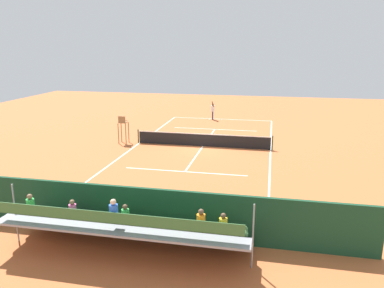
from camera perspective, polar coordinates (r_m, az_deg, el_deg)
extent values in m
plane|color=#BC6033|center=(28.66, 1.64, -0.34)|extent=(60.00, 60.00, 0.00)
cube|color=white|center=(39.26, 4.50, 3.74)|extent=(10.00, 0.10, 0.01)
cube|color=white|center=(18.51, -4.50, -8.99)|extent=(10.00, 0.10, 0.01)
cube|color=white|center=(28.24, 11.68, -0.87)|extent=(0.10, 22.00, 0.01)
cube|color=white|center=(29.91, -7.83, 0.18)|extent=(0.10, 22.00, 0.01)
cube|color=white|center=(34.46, 3.43, 2.22)|extent=(7.50, 0.10, 0.01)
cube|color=white|center=(22.98, -1.05, -4.16)|extent=(7.50, 0.10, 0.01)
cube|color=white|center=(28.65, 1.64, -0.33)|extent=(0.10, 12.10, 0.01)
cube|color=white|center=(39.26, 4.50, 3.74)|extent=(0.10, 0.30, 0.01)
cube|color=black|center=(28.54, 1.65, 0.54)|extent=(10.00, 0.02, 0.91)
cube|color=white|center=(28.43, 1.65, 1.49)|extent=(10.00, 0.04, 0.06)
cylinder|color=#2D5133|center=(28.10, 11.94, 0.17)|extent=(0.10, 0.10, 1.07)
cylinder|color=#2D5133|center=(29.82, -8.04, 1.18)|extent=(0.10, 0.10, 1.07)
cube|color=#194228|center=(15.50, -7.72, -9.92)|extent=(18.00, 0.16, 2.00)
cube|color=gray|center=(15.55, -8.06, -13.04)|extent=(9.00, 0.10, 0.45)
cube|color=gray|center=(15.17, -8.54, -13.01)|extent=(9.00, 0.80, 0.08)
cube|color=gray|center=(15.57, -8.02, -12.99)|extent=(9.00, 0.04, 0.45)
cube|color=#386B38|center=(14.90, -8.73, -11.75)|extent=(8.60, 0.36, 0.04)
cube|color=#386B38|center=(14.66, -9.01, -11.35)|extent=(8.60, 0.03, 0.36)
cube|color=gray|center=(14.31, -9.74, -12.84)|extent=(9.00, 0.80, 0.08)
cube|color=gray|center=(14.71, -9.15, -12.82)|extent=(9.00, 0.04, 0.45)
cube|color=#386B38|center=(14.04, -9.96, -11.50)|extent=(8.60, 0.36, 0.04)
cube|color=#386B38|center=(13.80, -10.28, -11.07)|extent=(8.60, 0.03, 0.36)
cube|color=gray|center=(13.45, -11.09, -12.64)|extent=(9.00, 0.80, 0.08)
cube|color=gray|center=(13.84, -10.43, -12.63)|extent=(9.00, 0.04, 0.45)
cube|color=#386B38|center=(13.18, -11.35, -11.20)|extent=(8.60, 0.36, 0.04)
cube|color=#386B38|center=(12.95, -11.70, -10.74)|extent=(8.60, 0.03, 0.36)
cylinder|color=gray|center=(13.31, 9.10, -13.51)|extent=(0.06, 0.06, 2.35)
cylinder|color=gray|center=(16.27, -24.91, -9.34)|extent=(0.06, 0.06, 2.35)
cube|color=#2D2D33|center=(16.02, -17.13, -10.15)|extent=(0.32, 0.40, 0.12)
cylinder|color=pink|center=(15.81, -17.42, -9.38)|extent=(0.30, 0.30, 0.45)
sphere|color=#8C6647|center=(15.69, -17.51, -8.29)|extent=(0.20, 0.20, 0.20)
cube|color=#2D2D33|center=(15.14, -9.72, -11.19)|extent=(0.32, 0.40, 0.12)
cylinder|color=green|center=(14.92, -9.94, -10.39)|extent=(0.30, 0.30, 0.45)
sphere|color=brown|center=(14.78, -9.99, -9.25)|extent=(0.20, 0.20, 0.20)
cube|color=#2D2D33|center=(15.86, -22.66, -9.15)|extent=(0.32, 0.40, 0.12)
cylinder|color=green|center=(15.66, -23.01, -8.35)|extent=(0.30, 0.30, 0.45)
sphere|color=#8C6647|center=(15.54, -23.13, -7.25)|extent=(0.20, 0.20, 0.20)
cube|color=#2D2D33|center=(13.47, 1.44, -12.26)|extent=(0.32, 0.40, 0.12)
cylinder|color=orange|center=(13.23, 1.35, -11.39)|extent=(0.30, 0.30, 0.45)
sphere|color=brown|center=(13.10, 1.36, -10.11)|extent=(0.20, 0.20, 0.20)
cube|color=#2D2D33|center=(14.29, 4.73, -12.65)|extent=(0.32, 0.40, 0.12)
cylinder|color=yellow|center=(14.05, 4.69, -11.84)|extent=(0.30, 0.30, 0.45)
sphere|color=brown|center=(13.91, 4.72, -10.65)|extent=(0.20, 0.20, 0.20)
cube|color=#2D2D33|center=(13.33, -11.38, -10.70)|extent=(0.32, 0.40, 0.12)
cylinder|color=blue|center=(13.11, -11.65, -9.79)|extent=(0.30, 0.30, 0.45)
sphere|color=beige|center=(12.98, -11.72, -8.48)|extent=(0.20, 0.20, 0.20)
cylinder|color=olive|center=(30.08, -9.46, 1.76)|extent=(0.07, 0.07, 1.60)
cylinder|color=olive|center=(30.30, -10.52, 1.81)|extent=(0.07, 0.07, 1.60)
cylinder|color=olive|center=(29.54, -9.88, 1.50)|extent=(0.07, 0.07, 1.60)
cylinder|color=olive|center=(29.76, -10.95, 1.55)|extent=(0.07, 0.07, 1.60)
cube|color=olive|center=(29.75, -10.28, 3.21)|extent=(0.56, 0.56, 0.06)
cube|color=olive|center=(29.48, -10.47, 3.64)|extent=(0.56, 0.06, 0.48)
cube|color=olive|center=(29.62, -9.82, 3.48)|extent=(0.04, 0.48, 0.04)
cube|color=olive|center=(29.82, -10.75, 3.51)|extent=(0.04, 0.48, 0.04)
cube|color=#33383D|center=(15.81, 3.41, -11.51)|extent=(1.80, 0.40, 0.05)
cylinder|color=#33383D|center=(15.83, 6.14, -12.44)|extent=(0.06, 0.06, 0.45)
cylinder|color=#33383D|center=(16.02, 0.68, -12.01)|extent=(0.06, 0.06, 0.45)
cube|color=#33383D|center=(15.52, 3.32, -10.81)|extent=(1.80, 0.04, 0.36)
cube|color=black|center=(16.18, -4.56, -11.96)|extent=(0.90, 0.36, 0.36)
cylinder|color=navy|center=(38.91, 3.11, 4.29)|extent=(0.14, 0.14, 0.85)
cylinder|color=navy|center=(38.69, 3.11, 4.24)|extent=(0.14, 0.14, 0.85)
cylinder|color=white|center=(38.68, 3.12, 5.32)|extent=(0.41, 0.41, 0.60)
sphere|color=brown|center=(38.61, 3.13, 5.92)|extent=(0.22, 0.22, 0.22)
cylinder|color=brown|center=(38.38, 3.13, 6.01)|extent=(0.26, 0.13, 0.55)
cylinder|color=brown|center=(38.89, 3.12, 5.42)|extent=(0.10, 0.10, 0.50)
cylinder|color=black|center=(39.21, 2.41, 3.77)|extent=(0.23, 0.21, 0.03)
torus|color=#D8CC4C|center=(39.00, 2.66, 3.71)|extent=(0.43, 0.43, 0.02)
cylinder|color=white|center=(39.00, 2.66, 3.71)|extent=(0.25, 0.25, 0.00)
sphere|color=#CCDB33|center=(35.81, 4.76, 2.72)|extent=(0.07, 0.07, 0.07)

